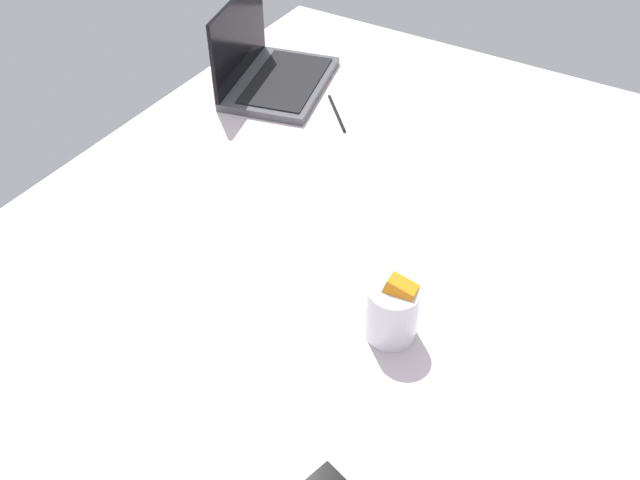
# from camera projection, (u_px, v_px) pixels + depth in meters

# --- Properties ---
(bed_mattress) EXTENTS (1.80, 1.40, 0.18)m
(bed_mattress) POSITION_uv_depth(u_px,v_px,m) (353.00, 280.00, 1.38)
(bed_mattress) COLOR silver
(bed_mattress) RESTS_ON ground
(laptop) EXTENTS (0.38, 0.30, 0.23)m
(laptop) POSITION_uv_depth(u_px,v_px,m) (269.00, 70.00, 1.76)
(laptop) COLOR #4C4C51
(laptop) RESTS_ON bed_mattress
(snack_cup) EXTENTS (0.09, 0.09, 0.13)m
(snack_cup) POSITION_uv_depth(u_px,v_px,m) (392.00, 311.00, 1.13)
(snack_cup) COLOR silver
(snack_cup) RESTS_ON bed_mattress
(charger_cable) EXTENTS (0.13, 0.12, 0.01)m
(charger_cable) POSITION_uv_depth(u_px,v_px,m) (337.00, 113.00, 1.68)
(charger_cable) COLOR black
(charger_cable) RESTS_ON bed_mattress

